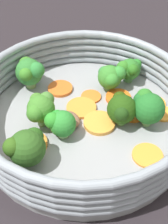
% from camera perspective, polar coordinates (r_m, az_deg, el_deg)
% --- Properties ---
extents(ground_plane, '(4.00, 4.00, 0.00)m').
position_cam_1_polar(ground_plane, '(0.45, 0.00, -3.00)').
color(ground_plane, black).
extents(skillet, '(0.29, 0.29, 0.02)m').
position_cam_1_polar(skillet, '(0.45, 0.00, -2.22)').
color(skillet, '#939699').
rests_on(skillet, ground_plane).
extents(skillet_rim_wall, '(0.30, 0.30, 0.06)m').
position_cam_1_polar(skillet_rim_wall, '(0.42, 0.00, 1.47)').
color(skillet_rim_wall, '#8D969F').
rests_on(skillet_rim_wall, skillet).
extents(carrot_slice_0, '(0.04, 0.04, 0.01)m').
position_cam_1_polar(carrot_slice_0, '(0.47, 6.29, 2.63)').
color(carrot_slice_0, orange).
rests_on(carrot_slice_0, skillet).
extents(carrot_slice_1, '(0.05, 0.05, 0.00)m').
position_cam_1_polar(carrot_slice_1, '(0.48, 12.68, 1.58)').
color(carrot_slice_1, orange).
rests_on(carrot_slice_1, skillet).
extents(carrot_slice_2, '(0.04, 0.04, 0.00)m').
position_cam_1_polar(carrot_slice_2, '(0.46, 14.23, -0.29)').
color(carrot_slice_2, '#F99A32').
rests_on(carrot_slice_2, skillet).
extents(carrot_slice_3, '(0.05, 0.05, 0.00)m').
position_cam_1_polar(carrot_slice_3, '(0.40, 11.53, -7.78)').
color(carrot_slice_3, orange).
rests_on(carrot_slice_3, skillet).
extents(carrot_slice_4, '(0.05, 0.05, 0.00)m').
position_cam_1_polar(carrot_slice_4, '(0.45, 8.89, -0.23)').
color(carrot_slice_4, orange).
rests_on(carrot_slice_4, skillet).
extents(carrot_slice_5, '(0.05, 0.05, 0.00)m').
position_cam_1_polar(carrot_slice_5, '(0.46, -0.49, 0.78)').
color(carrot_slice_5, orange).
rests_on(carrot_slice_5, skillet).
extents(carrot_slice_6, '(0.03, 0.03, 0.00)m').
position_cam_1_polar(carrot_slice_6, '(0.47, 11.92, 0.73)').
color(carrot_slice_6, orange).
rests_on(carrot_slice_6, skillet).
extents(carrot_slice_7, '(0.04, 0.04, 0.00)m').
position_cam_1_polar(carrot_slice_7, '(0.48, 1.29, 2.82)').
color(carrot_slice_7, orange).
rests_on(carrot_slice_7, skillet).
extents(carrot_slice_8, '(0.05, 0.05, 0.00)m').
position_cam_1_polar(carrot_slice_8, '(0.49, -4.37, 4.30)').
color(carrot_slice_8, orange).
rests_on(carrot_slice_8, skillet).
extents(carrot_slice_9, '(0.05, 0.05, 0.00)m').
position_cam_1_polar(carrot_slice_9, '(0.44, -3.94, -2.02)').
color(carrot_slice_9, orange).
rests_on(carrot_slice_9, skillet).
extents(carrot_slice_10, '(0.06, 0.06, 0.01)m').
position_cam_1_polar(carrot_slice_10, '(0.43, 2.77, -2.10)').
color(carrot_slice_10, gold).
rests_on(carrot_slice_10, skillet).
extents(carrot_slice_11, '(0.07, 0.07, 0.01)m').
position_cam_1_polar(carrot_slice_11, '(0.41, -9.95, -5.81)').
color(carrot_slice_11, orange).
rests_on(carrot_slice_11, skillet).
extents(broccoli_floret_0, '(0.05, 0.04, 0.05)m').
position_cam_1_polar(broccoli_floret_0, '(0.42, 6.88, 0.58)').
color(broccoli_floret_0, '#75A64D').
rests_on(broccoli_floret_0, skillet).
extents(broccoli_floret_1, '(0.04, 0.04, 0.04)m').
position_cam_1_polar(broccoli_floret_1, '(0.50, 8.30, 7.79)').
color(broccoli_floret_1, '#5C9652').
rests_on(broccoli_floret_1, skillet).
extents(broccoli_floret_2, '(0.04, 0.05, 0.04)m').
position_cam_1_polar(broccoli_floret_2, '(0.48, 4.86, 6.45)').
color(broccoli_floret_2, '#6B974D').
rests_on(broccoli_floret_2, skillet).
extents(broccoli_floret_3, '(0.05, 0.05, 0.05)m').
position_cam_1_polar(broccoli_floret_3, '(0.49, -9.92, 7.33)').
color(broccoli_floret_3, '#87A65E').
rests_on(broccoli_floret_3, skillet).
extents(broccoli_floret_4, '(0.05, 0.04, 0.05)m').
position_cam_1_polar(broccoli_floret_4, '(0.37, -10.49, -6.32)').
color(broccoli_floret_4, '#81A864').
rests_on(broccoli_floret_4, skillet).
extents(broccoli_floret_5, '(0.04, 0.05, 0.05)m').
position_cam_1_polar(broccoli_floret_5, '(0.43, 11.57, 0.98)').
color(broccoli_floret_5, '#87B35E').
rests_on(broccoli_floret_5, skillet).
extents(broccoli_floret_6, '(0.05, 0.04, 0.05)m').
position_cam_1_polar(broccoli_floret_6, '(0.42, -7.97, 0.73)').
color(broccoli_floret_6, '#6D9552').
rests_on(broccoli_floret_6, skillet).
extents(broccoli_floret_7, '(0.04, 0.04, 0.04)m').
position_cam_1_polar(broccoli_floret_7, '(0.41, -4.33, -2.00)').
color(broccoli_floret_7, '#86AB6F').
rests_on(broccoli_floret_7, skillet).
extents(mushroom_piece_0, '(0.04, 0.04, 0.01)m').
position_cam_1_polar(mushroom_piece_0, '(0.43, -2.68, -1.33)').
color(mushroom_piece_0, '#875C44').
rests_on(mushroom_piece_0, skillet).
extents(mushroom_piece_1, '(0.03, 0.03, 0.01)m').
position_cam_1_polar(mushroom_piece_1, '(0.42, -11.57, -4.78)').
color(mushroom_piece_1, brown).
rests_on(mushroom_piece_1, skillet).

